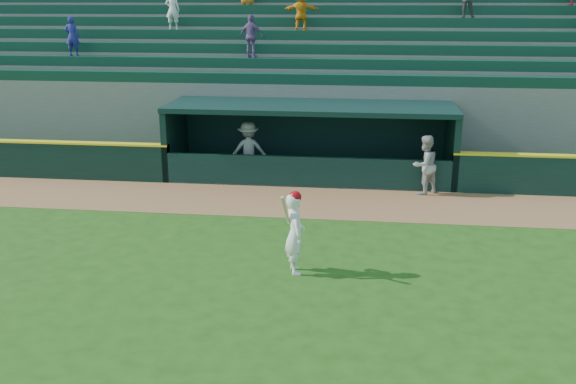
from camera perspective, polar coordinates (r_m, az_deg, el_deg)
name	(u,v)px	position (r m, az deg, el deg)	size (l,w,h in m)	color
ground	(279,268)	(14.40, -0.77, -6.79)	(120.00, 120.00, 0.00)	#214B12
warning_track	(301,202)	(18.96, 1.20, -0.89)	(40.00, 3.00, 0.01)	#906039
dugout_player_front	(425,165)	(19.98, 12.06, 2.37)	(0.89, 0.69, 1.83)	#A4A49F
dugout_player_inside	(249,150)	(21.40, -3.52, 3.74)	(1.22, 0.70, 1.88)	#A3A39E
dugout	(311,136)	(21.61, 2.05, 5.02)	(9.40, 2.80, 2.46)	slate
stands	(322,87)	(25.93, 3.02, 9.32)	(34.50, 6.25, 7.53)	slate
batter_at_plate	(295,232)	(13.88, 0.62, -3.58)	(0.61, 0.86, 1.88)	white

